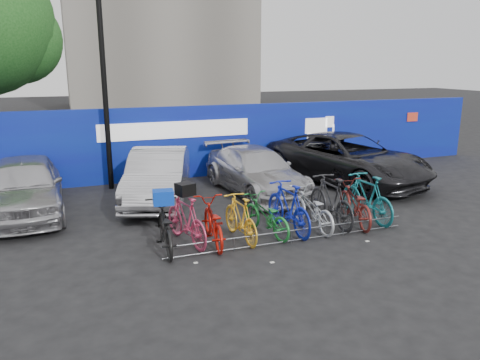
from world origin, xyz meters
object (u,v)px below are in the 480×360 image
car_0 (25,186)px  bike_5 (288,207)px  bike_4 (266,216)px  bike_6 (311,209)px  bike_rack (291,236)px  car_3 (347,158)px  car_1 (158,176)px  lamppost (104,81)px  bike_0 (164,227)px  bike_9 (367,197)px  car_2 (256,171)px  bike_1 (186,219)px  bike_3 (240,218)px  bike_2 (212,222)px  bike_8 (354,203)px  bike_7 (331,200)px

car_0 → bike_5: size_ratio=2.25×
bike_4 → bike_6: bike_6 is taller
bike_rack → bike_6: 1.12m
car_3 → bike_4: bearing=-158.2°
bike_rack → car_1: bearing=116.4°
lamppost → bike_0: 6.12m
bike_9 → car_2: bearing=-67.5°
bike_5 → car_1: bearing=-60.0°
bike_6 → bike_9: (1.56, 0.06, 0.10)m
car_1 → bike_6: car_1 is taller
bike_1 → bike_3: (1.16, -0.21, -0.03)m
bike_0 → bike_9: (5.02, 0.15, 0.09)m
car_3 → car_0: bearing=163.3°
bike_rack → bike_5: size_ratio=2.87×
car_2 → bike_0: 4.87m
bike_1 → bike_5: 2.36m
bike_2 → bike_5: size_ratio=0.93×
car_3 → bike_2: bearing=-164.5°
car_3 → bike_8: size_ratio=2.94×
bike_3 → bike_5: bike_5 is taller
bike_5 → bike_7: 1.18m
car_2 → bike_3: car_2 is taller
car_2 → bike_3: (-1.77, -3.47, -0.15)m
bike_8 → lamppost: bearing=-34.2°
bike_6 → bike_8: 1.14m
bike_0 → bike_5: bearing=-174.1°
bike_3 → bike_4: bearing=-174.7°
bike_9 → bike_2: bearing=-0.8°
bike_1 → lamppost: bearing=-91.0°
bike_rack → bike_8: size_ratio=2.92×
bike_8 → bike_rack: bearing=29.1°
car_3 → bike_0: 7.57m
bike_0 → bike_1: (0.50, 0.18, 0.05)m
car_1 → bike_5: size_ratio=2.22×
lamppost → bike_5: size_ratio=3.13×
lamppost → bike_0: lamppost is taller
bike_2 → bike_3: (0.63, -0.01, 0.03)m
bike_3 → car_3: bearing=-147.7°
bike_0 → bike_5: (2.86, 0.08, 0.09)m
bike_rack → bike_0: bike_0 is taller
bike_5 → bike_8: bike_5 is taller
car_3 → bike_5: 5.17m
bike_0 → bike_4: size_ratio=1.10×
bike_2 → bike_8: bearing=-173.4°
bike_1 → bike_5: bike_5 is taller
bike_1 → bike_9: 4.52m
bike_7 → bike_8: bike_7 is taller
car_0 → car_3: 9.49m
bike_5 → bike_9: size_ratio=1.00×
car_2 → bike_3: size_ratio=2.69×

